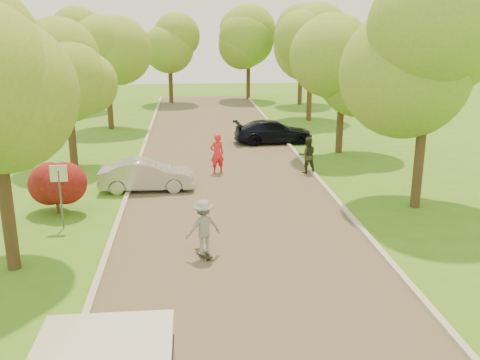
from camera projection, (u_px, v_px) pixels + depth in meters
name	position (u px, v px, depth m)	size (l,w,h in m)	color
ground	(249.00, 274.00, 14.58)	(100.00, 100.00, 0.00)	#48731B
road	(228.00, 188.00, 22.23)	(8.00, 60.00, 0.01)	#4C4438
curb_left	(129.00, 190.00, 21.84)	(0.18, 60.00, 0.12)	#B2AD9E
curb_right	(323.00, 184.00, 22.59)	(0.18, 60.00, 0.12)	#B2AD9E
street_sign	(59.00, 183.00, 17.43)	(0.55, 0.06, 2.17)	#59595E
red_shrub	(56.00, 184.00, 18.95)	(1.70, 1.70, 1.95)	#382619
tree_l_midb	(70.00, 70.00, 24.14)	(4.30, 4.20, 6.62)	#382619
tree_l_far	(109.00, 43.00, 33.50)	(4.92, 4.80, 7.79)	#382619
tree_r_mida	(435.00, 55.00, 18.47)	(5.13, 5.00, 7.95)	#382619
tree_r_midb	(347.00, 59.00, 27.22)	(4.51, 4.40, 7.01)	#382619
tree_r_far	(315.00, 36.00, 36.57)	(5.33, 5.20, 8.34)	#382619
tree_bg_a	(92.00, 42.00, 40.97)	(5.12, 5.00, 7.72)	#382619
tree_bg_b	(304.00, 38.00, 44.40)	(5.12, 5.00, 7.95)	#382619
tree_bg_c	(172.00, 44.00, 45.43)	(4.92, 4.80, 7.33)	#382619
tree_bg_d	(251.00, 39.00, 47.91)	(5.12, 5.00, 7.72)	#382619
silver_sedan	(147.00, 175.00, 21.84)	(1.34, 3.84, 1.27)	#A7A8AC
dark_sedan	(273.00, 132.00, 30.68)	(1.84, 4.52, 1.31)	black
longboard	(204.00, 254.00, 15.65)	(0.52, 0.87, 0.10)	black
skateboarder	(203.00, 227.00, 15.41)	(1.06, 0.61, 1.64)	gray
person_striped	(217.00, 154.00, 24.29)	(0.67, 0.44, 1.83)	red
person_olive	(307.00, 155.00, 24.30)	(0.82, 0.64, 1.68)	#2A2F1C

